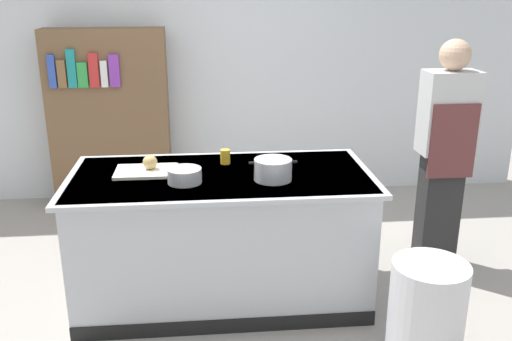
% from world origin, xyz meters
% --- Properties ---
extents(ground_plane, '(10.00, 10.00, 0.00)m').
position_xyz_m(ground_plane, '(0.00, 0.00, 0.00)').
color(ground_plane, '#9E9991').
extents(back_wall, '(6.40, 0.12, 3.00)m').
position_xyz_m(back_wall, '(0.00, 2.10, 1.50)').
color(back_wall, silver).
rests_on(back_wall, ground_plane).
extents(counter_island, '(1.98, 0.98, 0.90)m').
position_xyz_m(counter_island, '(0.00, -0.00, 0.47)').
color(counter_island, '#B7BABF').
rests_on(counter_island, ground_plane).
extents(cutting_board, '(0.40, 0.28, 0.02)m').
position_xyz_m(cutting_board, '(-0.49, 0.08, 0.91)').
color(cutting_board, silver).
rests_on(cutting_board, counter_island).
extents(onion, '(0.10, 0.10, 0.10)m').
position_xyz_m(onion, '(-0.46, 0.09, 0.97)').
color(onion, tan).
rests_on(onion, cutting_board).
extents(stock_pot, '(0.31, 0.24, 0.14)m').
position_xyz_m(stock_pot, '(0.33, -0.14, 0.97)').
color(stock_pot, '#B7BABF').
rests_on(stock_pot, counter_island).
extents(mixing_bowl, '(0.21, 0.21, 0.09)m').
position_xyz_m(mixing_bowl, '(-0.23, -0.14, 0.95)').
color(mixing_bowl, '#B7BABF').
rests_on(mixing_bowl, counter_island).
extents(juice_cup, '(0.07, 0.07, 0.10)m').
position_xyz_m(juice_cup, '(0.04, 0.22, 0.95)').
color(juice_cup, yellow).
rests_on(juice_cup, counter_island).
extents(trash_bin, '(0.43, 0.43, 0.60)m').
position_xyz_m(trash_bin, '(1.14, -0.79, 0.30)').
color(trash_bin, silver).
rests_on(trash_bin, ground_plane).
extents(person_chef, '(0.38, 0.25, 1.72)m').
position_xyz_m(person_chef, '(1.65, 0.32, 0.91)').
color(person_chef, '#282828').
rests_on(person_chef, ground_plane).
extents(bookshelf, '(1.10, 0.31, 1.70)m').
position_xyz_m(bookshelf, '(-0.98, 1.80, 0.85)').
color(bookshelf, brown).
rests_on(bookshelf, ground_plane).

